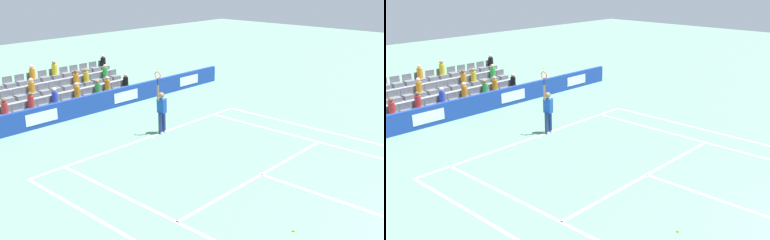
{
  "view_description": "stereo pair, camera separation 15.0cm",
  "coord_description": "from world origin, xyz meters",
  "views": [
    {
      "loc": [
        11.9,
        1.2,
        6.55
      ],
      "look_at": [
        -0.32,
        -9.86,
        1.1
      ],
      "focal_mm": 42.31,
      "sensor_mm": 36.0,
      "label": 1
    },
    {
      "loc": [
        11.8,
        1.31,
        6.55
      ],
      "look_at": [
        -0.32,
        -9.86,
        1.1
      ],
      "focal_mm": 42.31,
      "sensor_mm": 36.0,
      "label": 2
    }
  ],
  "objects": [
    {
      "name": "line_centre_mark",
      "position": [
        0.0,
        -11.79,
        0.0
      ],
      "size": [
        0.1,
        0.2,
        0.01
      ],
      "primitive_type": "cube",
      "color": "white",
      "rests_on": "ground"
    },
    {
      "name": "sponsor_barrier",
      "position": [
        0.0,
        -16.36,
        0.46
      ],
      "size": [
        19.06,
        0.22,
        0.93
      ],
      "color": "#193899",
      "rests_on": "ground"
    },
    {
      "name": "line_centre_service",
      "position": [
        0.0,
        -3.2,
        0.0
      ],
      "size": [
        0.1,
        6.4,
        0.01
      ],
      "primitive_type": "cube",
      "color": "white",
      "rests_on": "ground"
    },
    {
      "name": "line_service",
      "position": [
        0.0,
        -6.4,
        0.0
      ],
      "size": [
        8.23,
        0.1,
        0.01
      ],
      "primitive_type": "cube",
      "color": "white",
      "rests_on": "ground"
    },
    {
      "name": "stadium_stand",
      "position": [
        -0.02,
        -18.66,
        0.56
      ],
      "size": [
        7.44,
        2.85,
        2.19
      ],
      "color": "gray",
      "rests_on": "ground"
    },
    {
      "name": "tennis_player",
      "position": [
        -0.64,
        -11.85,
        0.99
      ],
      "size": [
        0.53,
        0.38,
        2.85
      ],
      "color": "navy",
      "rests_on": "ground"
    },
    {
      "name": "loose_tennis_ball",
      "position": [
        2.37,
        -3.79,
        0.03
      ],
      "size": [
        0.07,
        0.07,
        0.07
      ],
      "primitive_type": "sphere",
      "color": "#D1E533",
      "rests_on": "ground"
    },
    {
      "name": "line_doubles_sideline_right",
      "position": [
        -5.49,
        -5.95,
        0.0
      ],
      "size": [
        0.1,
        11.89,
        0.01
      ],
      "primitive_type": "cube",
      "color": "white",
      "rests_on": "ground"
    },
    {
      "name": "line_baseline",
      "position": [
        0.0,
        -11.89,
        0.0
      ],
      "size": [
        10.97,
        0.1,
        0.01
      ],
      "primitive_type": "cube",
      "color": "white",
      "rests_on": "ground"
    },
    {
      "name": "line_singles_sideline_right",
      "position": [
        -4.12,
        -5.95,
        0.0
      ],
      "size": [
        0.1,
        11.89,
        0.01
      ],
      "primitive_type": "cube",
      "color": "white",
      "rests_on": "ground"
    },
    {
      "name": "line_singles_sideline_left",
      "position": [
        4.12,
        -5.95,
        0.0
      ],
      "size": [
        0.1,
        11.89,
        0.01
      ],
      "primitive_type": "cube",
      "color": "white",
      "rests_on": "ground"
    }
  ]
}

